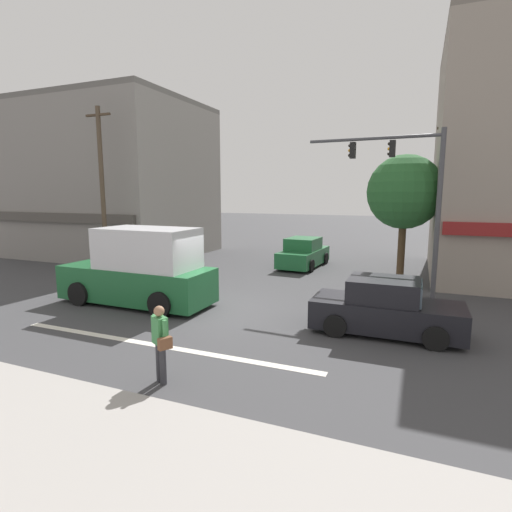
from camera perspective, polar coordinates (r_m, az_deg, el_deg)
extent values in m
plane|color=#3D3D3F|center=(13.83, -5.35, -7.63)|extent=(120.00, 120.00, 0.00)
cube|color=silver|center=(11.02, -13.99, -12.26)|extent=(9.00, 0.24, 0.01)
cube|color=gray|center=(27.74, -19.46, 9.83)|extent=(10.73, 8.83, 9.18)
cube|color=#4C4742|center=(24.57, -26.22, 4.94)|extent=(10.19, 0.24, 0.50)
cube|color=#635F5B|center=(28.25, -19.99, 19.47)|extent=(10.73, 8.83, 0.30)
cylinder|color=#4C3823|center=(18.96, 20.03, 0.70)|extent=(0.32, 0.32, 2.78)
sphere|color=#28602D|center=(18.78, 20.46, 8.57)|extent=(3.23, 3.23, 3.23)
cylinder|color=brown|center=(20.86, -21.08, 8.50)|extent=(0.22, 0.22, 7.97)
cube|color=#473828|center=(21.17, -21.65, 18.23)|extent=(1.40, 0.12, 0.10)
cylinder|color=brown|center=(21.73, 25.74, 7.49)|extent=(0.22, 0.22, 7.42)
cube|color=#473828|center=(21.94, 26.35, 16.14)|extent=(1.40, 0.12, 0.10)
cylinder|color=#47474C|center=(15.76, 24.56, 5.10)|extent=(0.18, 0.18, 6.20)
cylinder|color=#47474C|center=(16.05, 16.34, 15.81)|extent=(4.80, 0.32, 0.12)
cube|color=black|center=(15.91, 18.92, 14.30)|extent=(0.21, 0.25, 0.60)
sphere|color=black|center=(15.95, 18.51, 14.96)|extent=(0.12, 0.12, 0.12)
sphere|color=orange|center=(15.93, 18.48, 14.32)|extent=(0.12, 0.12, 0.12)
sphere|color=black|center=(15.91, 18.44, 13.67)|extent=(0.12, 0.12, 0.12)
cube|color=black|center=(16.13, 13.67, 14.45)|extent=(0.21, 0.25, 0.60)
sphere|color=black|center=(16.18, 13.26, 15.09)|extent=(0.12, 0.12, 0.12)
sphere|color=orange|center=(16.16, 13.24, 14.45)|extent=(0.12, 0.12, 0.12)
sphere|color=black|center=(16.14, 13.21, 13.82)|extent=(0.12, 0.12, 0.12)
cube|color=#1E6033|center=(14.96, -16.69, -3.74)|extent=(5.63, 2.08, 1.20)
cube|color=silver|center=(14.39, -15.23, 1.10)|extent=(3.43, 1.95, 1.40)
cube|color=#475666|center=(15.51, -20.24, 1.41)|extent=(0.08, 1.75, 1.19)
cylinder|color=black|center=(15.50, -23.98, -4.96)|extent=(0.84, 0.25, 0.84)
cylinder|color=black|center=(16.88, -19.03, -3.57)|extent=(0.84, 0.25, 0.84)
cylinder|color=black|center=(13.23, -13.56, -6.74)|extent=(0.84, 0.25, 0.84)
cylinder|color=black|center=(14.82, -8.95, -4.89)|extent=(0.84, 0.25, 0.84)
cube|color=black|center=(11.98, 18.09, -8.00)|extent=(4.10, 1.70, 0.80)
cube|color=black|center=(11.80, 17.77, -4.62)|extent=(1.90, 1.56, 0.64)
cube|color=#475666|center=(11.78, 22.49, -4.91)|extent=(0.06, 1.44, 0.54)
cylinder|color=black|center=(12.85, 24.04, -8.22)|extent=(0.64, 0.18, 0.64)
cylinder|color=black|center=(11.23, 24.28, -10.69)|extent=(0.64, 0.18, 0.64)
cylinder|color=black|center=(12.99, 12.68, -7.46)|extent=(0.64, 0.18, 0.64)
cylinder|color=black|center=(11.39, 11.23, -9.77)|extent=(0.64, 0.18, 0.64)
cube|color=#1E6033|center=(21.66, 6.81, -0.11)|extent=(1.96, 4.20, 0.80)
cube|color=#1E6033|center=(21.46, 6.76, 1.75)|extent=(1.68, 2.00, 0.64)
cube|color=#475666|center=(22.38, 7.58, 2.02)|extent=(1.44, 0.15, 0.54)
cylinder|color=black|center=(23.16, 5.85, -0.06)|extent=(0.22, 0.65, 0.64)
cylinder|color=black|center=(22.64, 9.89, -0.35)|extent=(0.22, 0.65, 0.64)
cylinder|color=black|center=(20.82, 3.44, -1.05)|extent=(0.22, 0.65, 0.64)
cylinder|color=black|center=(20.24, 7.89, -1.41)|extent=(0.22, 0.65, 0.64)
cylinder|color=#333338|center=(8.93, -13.65, -14.48)|extent=(0.14, 0.14, 0.86)
cylinder|color=#333338|center=(8.78, -13.15, -14.89)|extent=(0.14, 0.14, 0.86)
cube|color=#3F8C4C|center=(8.60, -13.58, -10.28)|extent=(0.42, 0.37, 0.58)
sphere|color=#9E7051|center=(8.47, -13.68, -7.66)|extent=(0.22, 0.22, 0.22)
cylinder|color=#3F8C4C|center=(8.81, -14.23, -9.83)|extent=(0.09, 0.09, 0.56)
cylinder|color=#3F8C4C|center=(8.39, -12.90, -10.74)|extent=(0.09, 0.09, 0.56)
cube|color=brown|center=(8.37, -12.87, -12.07)|extent=(0.24, 0.30, 0.24)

